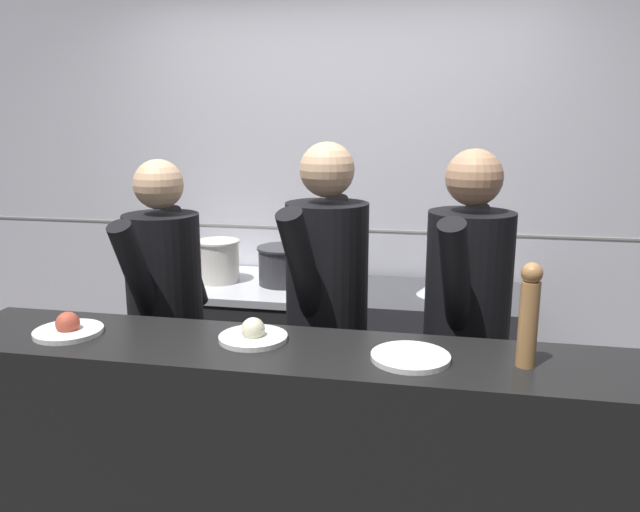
{
  "coord_description": "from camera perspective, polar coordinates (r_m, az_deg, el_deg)",
  "views": [
    {
      "loc": [
        0.6,
        -2.15,
        1.83
      ],
      "look_at": [
        0.02,
        0.76,
        1.15
      ],
      "focal_mm": 35.0,
      "sensor_mm": 36.0,
      "label": 1
    }
  ],
  "objects": [
    {
      "name": "wall_back_tiled",
      "position": [
        3.76,
        1.89,
        4.79
      ],
      "size": [
        8.0,
        0.06,
        2.6
      ],
      "color": "silver",
      "rests_on": "ground_plane"
    },
    {
      "name": "oven_range",
      "position": [
        3.7,
        -6.26,
        -9.06
      ],
      "size": [
        0.9,
        0.71,
        0.9
      ],
      "color": "#232326",
      "rests_on": "ground_plane"
    },
    {
      "name": "prep_counter",
      "position": [
        3.56,
        9.38,
        -10.28
      ],
      "size": [
        1.04,
        0.65,
        0.89
      ],
      "color": "#38383D",
      "rests_on": "ground_plane"
    },
    {
      "name": "pass_counter",
      "position": [
        2.39,
        -3.36,
        -20.23
      ],
      "size": [
        2.45,
        0.45,
        1.05
      ],
      "color": "black",
      "rests_on": "ground_plane"
    },
    {
      "name": "stock_pot",
      "position": [
        3.57,
        -9.32,
        -0.36
      ],
      "size": [
        0.25,
        0.25,
        0.24
      ],
      "color": "beige",
      "rests_on": "oven_range"
    },
    {
      "name": "sauce_pot",
      "position": [
        3.48,
        -3.3,
        -0.77
      ],
      "size": [
        0.3,
        0.3,
        0.21
      ],
      "color": "#2D2D33",
      "rests_on": "oven_range"
    },
    {
      "name": "mixing_bowl_steel",
      "position": [
        3.38,
        10.85,
        -2.72
      ],
      "size": [
        0.24,
        0.24,
        0.1
      ],
      "color": "#B7BABF",
      "rests_on": "prep_counter"
    },
    {
      "name": "plated_dish_main",
      "position": [
        2.44,
        -22.03,
        -6.17
      ],
      "size": [
        0.24,
        0.24,
        0.09
      ],
      "color": "white",
      "rests_on": "pass_counter"
    },
    {
      "name": "plated_dish_appetiser",
      "position": [
        2.22,
        -6.13,
        -7.16
      ],
      "size": [
        0.24,
        0.24,
        0.08
      ],
      "color": "white",
      "rests_on": "pass_counter"
    },
    {
      "name": "plated_dish_dessert",
      "position": [
        2.07,
        8.27,
        -9.13
      ],
      "size": [
        0.26,
        0.26,
        0.02
      ],
      "color": "white",
      "rests_on": "pass_counter"
    },
    {
      "name": "pepper_mill",
      "position": [
        2.05,
        18.56,
        -4.96
      ],
      "size": [
        0.07,
        0.07,
        0.34
      ],
      "color": "#AD7A47",
      "rests_on": "pass_counter"
    },
    {
      "name": "chef_head_cook",
      "position": [
        2.92,
        -13.87,
        -5.77
      ],
      "size": [
        0.36,
        0.72,
        1.64
      ],
      "rotation": [
        0.0,
        0.0,
        -0.09
      ],
      "color": "black",
      "rests_on": "ground_plane"
    },
    {
      "name": "chef_sous",
      "position": [
        2.7,
        0.62,
        -5.94
      ],
      "size": [
        0.43,
        0.75,
        1.72
      ],
      "rotation": [
        0.0,
        0.0,
        -0.27
      ],
      "color": "black",
      "rests_on": "ground_plane"
    },
    {
      "name": "chef_line",
      "position": [
        2.65,
        13.18,
        -6.92
      ],
      "size": [
        0.42,
        0.74,
        1.7
      ],
      "rotation": [
        0.0,
        0.0,
        -0.26
      ],
      "color": "black",
      "rests_on": "ground_plane"
    }
  ]
}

